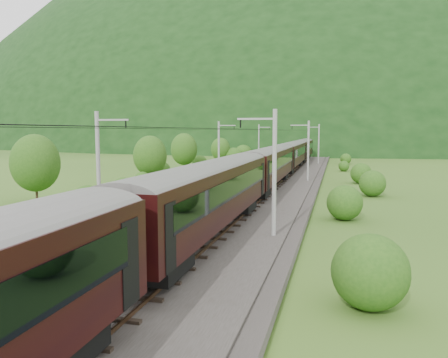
# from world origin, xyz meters

# --- Properties ---
(ground) EXTENTS (600.00, 600.00, 0.00)m
(ground) POSITION_xyz_m (0.00, 0.00, 0.00)
(ground) COLOR #30541A
(ground) RESTS_ON ground
(railbed) EXTENTS (14.00, 220.00, 0.30)m
(railbed) POSITION_xyz_m (0.00, 10.00, 0.15)
(railbed) COLOR #38332D
(railbed) RESTS_ON ground
(track_left) EXTENTS (2.40, 220.00, 0.27)m
(track_left) POSITION_xyz_m (-2.40, 10.00, 0.37)
(track_left) COLOR brown
(track_left) RESTS_ON railbed
(track_right) EXTENTS (2.40, 220.00, 0.27)m
(track_right) POSITION_xyz_m (2.40, 10.00, 0.37)
(track_right) COLOR brown
(track_right) RESTS_ON railbed
(catenary_left) EXTENTS (2.54, 192.28, 8.00)m
(catenary_left) POSITION_xyz_m (-6.12, 32.00, 4.50)
(catenary_left) COLOR gray
(catenary_left) RESTS_ON railbed
(catenary_right) EXTENTS (2.54, 192.28, 8.00)m
(catenary_right) POSITION_xyz_m (6.12, 32.00, 4.50)
(catenary_right) COLOR gray
(catenary_right) RESTS_ON railbed
(overhead_wires) EXTENTS (4.83, 198.00, 0.03)m
(overhead_wires) POSITION_xyz_m (0.00, 10.00, 7.10)
(overhead_wires) COLOR black
(overhead_wires) RESTS_ON ground
(mountain_main) EXTENTS (504.00, 360.00, 244.00)m
(mountain_main) POSITION_xyz_m (0.00, 260.00, 0.00)
(mountain_main) COLOR black
(mountain_main) RESTS_ON ground
(mountain_ridge) EXTENTS (336.00, 280.00, 132.00)m
(mountain_ridge) POSITION_xyz_m (-120.00, 300.00, 0.00)
(mountain_ridge) COLOR black
(mountain_ridge) RESTS_ON ground
(train) EXTENTS (3.16, 152.24, 5.51)m
(train) POSITION_xyz_m (2.40, 34.68, 3.72)
(train) COLOR black
(train) RESTS_ON ground
(hazard_post_near) EXTENTS (0.18, 0.18, 1.64)m
(hazard_post_near) POSITION_xyz_m (-0.17, 47.01, 1.12)
(hazard_post_near) COLOR red
(hazard_post_near) RESTS_ON railbed
(hazard_post_far) EXTENTS (0.18, 0.18, 1.69)m
(hazard_post_far) POSITION_xyz_m (0.42, 66.42, 1.15)
(hazard_post_far) COLOR red
(hazard_post_far) RESTS_ON railbed
(signal) EXTENTS (0.21, 0.21, 1.93)m
(signal) POSITION_xyz_m (-4.31, 42.35, 1.43)
(signal) COLOR black
(signal) RESTS_ON railbed
(vegetation_left) EXTENTS (12.12, 149.55, 6.66)m
(vegetation_left) POSITION_xyz_m (-14.32, 20.24, 2.60)
(vegetation_left) COLOR #234E15
(vegetation_left) RESTS_ON ground
(vegetation_right) EXTENTS (6.29, 107.56, 3.18)m
(vegetation_right) POSITION_xyz_m (11.57, 1.65, 1.31)
(vegetation_right) COLOR #234E15
(vegetation_right) RESTS_ON ground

